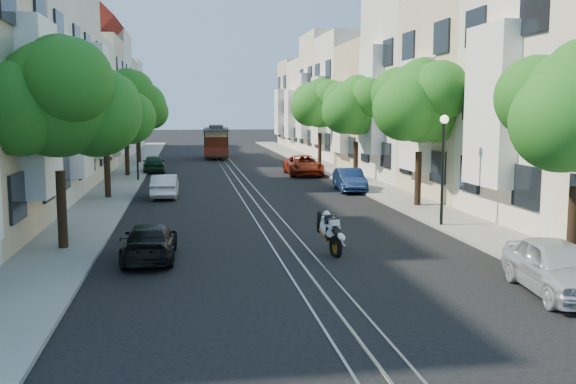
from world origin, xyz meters
name	(u,v)px	position (x,y,z in m)	size (l,w,h in m)	color
ground	(232,171)	(0.00, 28.00, 0.00)	(200.00, 200.00, 0.00)	black
sidewalk_east	(328,169)	(7.25, 28.00, 0.06)	(2.50, 80.00, 0.12)	gray
sidewalk_west	(131,172)	(-7.25, 28.00, 0.06)	(2.50, 80.00, 0.12)	gray
rail_left	(224,171)	(-0.55, 28.00, 0.01)	(0.06, 80.00, 0.02)	gray
rail_slot	(232,171)	(0.00, 28.00, 0.01)	(0.06, 80.00, 0.02)	gray
rail_right	(239,171)	(0.55, 28.00, 0.01)	(0.06, 80.00, 0.02)	gray
lane_line	(232,171)	(0.00, 28.00, 0.00)	(0.08, 80.00, 0.01)	tan
townhouses_east	(389,100)	(11.87, 27.91, 5.18)	(7.75, 72.00, 12.00)	beige
townhouses_west	(60,101)	(-11.87, 27.91, 5.08)	(7.75, 72.00, 11.76)	silver
tree_e_b	(421,104)	(7.26, 8.98, 4.73)	(4.93, 4.08, 6.68)	black
tree_e_c	(357,108)	(7.26, 19.98, 4.60)	(4.84, 3.99, 6.52)	black
tree_e_d	(321,105)	(7.26, 30.98, 4.87)	(5.01, 4.16, 6.85)	black
tree_w_a	(59,101)	(-7.14, 1.98, 4.73)	(4.93, 4.08, 6.68)	black
tree_w_b	(106,111)	(-7.14, 13.98, 4.40)	(4.72, 3.87, 6.27)	black
tree_w_c	(126,101)	(-7.14, 24.98, 5.07)	(5.13, 4.28, 7.09)	black
tree_w_d	(138,108)	(-7.14, 35.98, 4.60)	(4.84, 3.99, 6.52)	black
lamp_east	(443,153)	(6.30, 4.00, 2.85)	(0.32, 0.32, 4.16)	black
lamp_west	(137,136)	(-6.30, 22.00, 2.85)	(0.32, 0.32, 4.16)	black
sportbike_rider	(329,230)	(1.09, 0.37, 0.75)	(0.64, 1.90, 1.32)	black
cable_car	(216,140)	(-0.50, 41.12, 1.65)	(2.65, 7.35, 2.78)	black
parked_car_e_near	(557,267)	(5.60, -4.88, 0.68)	(1.59, 3.96, 1.35)	#B0B6BD
parked_car_e_mid	(350,180)	(5.60, 15.26, 0.63)	(1.33, 3.82, 1.26)	#0C1B3F
parked_car_e_far	(303,165)	(4.65, 24.30, 0.68)	(2.25, 4.88, 1.36)	maroon
parked_car_w_near	(150,242)	(-4.40, 0.34, 0.55)	(1.54, 3.78, 1.10)	black
parked_car_w_mid	(165,186)	(-4.40, 14.28, 0.60)	(1.26, 3.62, 1.19)	silver
parked_car_w_far	(154,164)	(-5.60, 27.71, 0.64)	(1.51, 3.75, 1.28)	black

